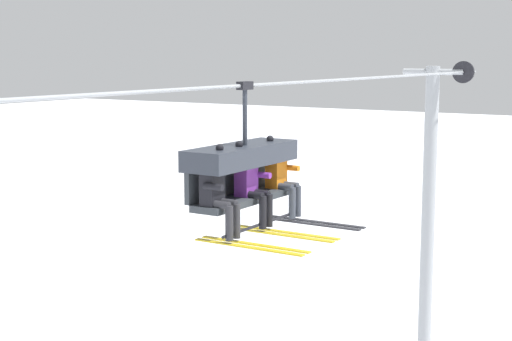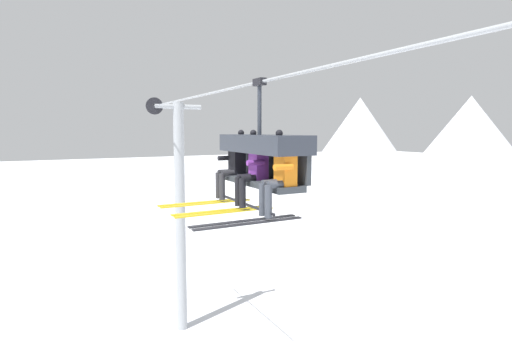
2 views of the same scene
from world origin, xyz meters
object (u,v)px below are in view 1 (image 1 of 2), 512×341
(skier_black, at_px, (220,193))
(lift_tower_far, at_px, (429,209))
(skier_orange, at_px, (283,176))
(skier_purple, at_px, (253,184))
(chairlift_chair, at_px, (241,165))

(skier_black, bearing_deg, lift_tower_far, 4.74)
(skier_orange, bearing_deg, skier_purple, 180.00)
(lift_tower_far, distance_m, chairlift_chair, 10.58)
(lift_tower_far, height_order, chairlift_chair, lift_tower_far)
(lift_tower_far, distance_m, skier_purple, 10.54)
(lift_tower_far, bearing_deg, skier_black, -175.26)
(skier_purple, bearing_deg, chairlift_chair, 89.11)
(lift_tower_far, distance_m, skier_orange, 9.70)
(skier_purple, distance_m, skier_orange, 0.87)
(chairlift_chair, xyz_separation_m, skier_black, (-0.86, -0.21, -0.27))
(skier_black, bearing_deg, chairlift_chair, 13.94)
(lift_tower_far, relative_size, skier_orange, 4.79)
(lift_tower_far, height_order, skier_purple, lift_tower_far)
(skier_black, distance_m, skier_orange, 1.73)
(chairlift_chair, height_order, skier_black, chairlift_chair)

